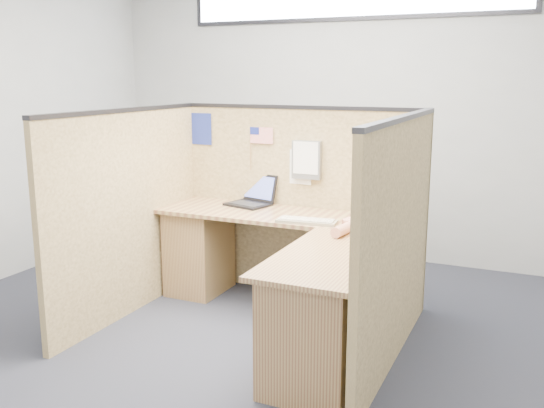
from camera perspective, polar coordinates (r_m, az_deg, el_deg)
The scene contains 13 objects.
floor at distance 4.25m, azimuth -2.68°, elevation -12.43°, with size 5.00×5.00×0.00m, color black.
wall_back at distance 5.97m, azimuth 7.14°, elevation 8.49°, with size 5.00×5.00×0.00m, color #A3A6A8.
cubicle_partitions at distance 4.37m, azimuth -0.24°, elevation -1.09°, with size 2.06×1.83×1.53m.
l_desk at distance 4.28m, azimuth 1.23°, elevation -6.62°, with size 1.95×1.75×0.73m.
laptop at distance 4.93m, azimuth -1.97°, elevation 0.66°, with size 0.38×0.39×0.24m.
keyboard at distance 4.32m, azimuth 3.29°, elevation -1.60°, with size 0.44×0.19×0.03m.
mouse at distance 4.21m, azimuth 7.37°, elevation -1.90°, with size 0.11×0.07×0.05m, color #B7B7BC.
hand_forearm at distance 4.08m, azimuth 6.95°, elevation -2.14°, with size 0.11×0.39×0.08m.
blue_poster at distance 5.17m, azimuth -6.67°, elevation 7.04°, with size 0.20×0.00×0.26m, color navy.
american_flag at distance 4.90m, azimuth -1.25°, elevation 6.34°, with size 0.20×0.01×0.35m.
file_holder at distance 4.74m, azimuth 3.27°, elevation 4.18°, with size 0.23×0.05×0.30m.
paper_left at distance 4.80m, azimuth 2.55°, elevation 3.50°, with size 0.22×0.00×0.27m, color white.
paper_right at distance 4.59m, azimuth 10.10°, elevation 4.00°, with size 0.22×0.00×0.28m, color white.
Camera 1 is at (1.77, -3.44, 1.76)m, focal length 40.00 mm.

